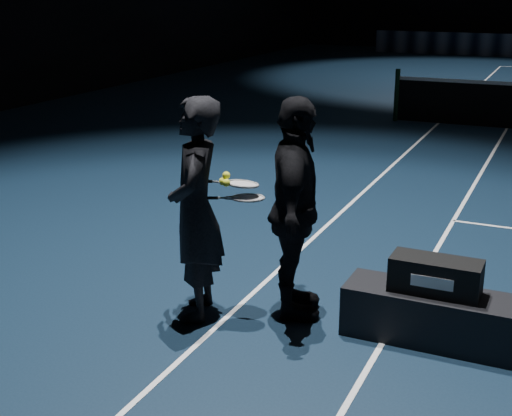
{
  "coord_description": "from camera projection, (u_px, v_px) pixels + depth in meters",
  "views": [
    {
      "loc": [
        -2.91,
        -15.07,
        2.83
      ],
      "look_at": [
        -5.27,
        -9.83,
        1.01
      ],
      "focal_mm": 50.0,
      "sensor_mm": 36.0,
      "label": 1
    }
  ],
  "objects": [
    {
      "name": "player_a",
      "position": [
        196.0,
        210.0,
        6.1
      ],
      "size": [
        0.69,
        0.83,
        1.95
      ],
      "primitive_type": "imported",
      "rotation": [
        0.0,
        0.0,
        -1.21
      ],
      "color": "black",
      "rests_on": "floor"
    },
    {
      "name": "racket_lower",
      "position": [
        248.0,
        198.0,
        6.07
      ],
      "size": [
        0.71,
        0.49,
        0.03
      ],
      "primitive_type": null,
      "rotation": [
        0.0,
        0.0,
        0.43
      ],
      "color": "black",
      "rests_on": "player_a"
    },
    {
      "name": "player_b",
      "position": [
        295.0,
        210.0,
        6.11
      ],
      "size": [
        0.83,
        1.24,
        1.95
      ],
      "primitive_type": "imported",
      "rotation": [
        0.0,
        0.0,
        1.91
      ],
      "color": "black",
      "rests_on": "floor"
    },
    {
      "name": "racket_upper",
      "position": [
        242.0,
        184.0,
        6.07
      ],
      "size": [
        0.7,
        0.52,
        0.1
      ],
      "primitive_type": null,
      "rotation": [
        0.0,
        0.1,
        0.5
      ],
      "color": "black",
      "rests_on": "player_b"
    },
    {
      "name": "bag_signature",
      "position": [
        432.0,
        283.0,
        5.61
      ],
      "size": [
        0.34,
        0.01,
        0.1
      ],
      "primitive_type": "cube",
      "rotation": [
        0.0,
        0.0,
        -0.01
      ],
      "color": "white",
      "rests_on": "racket_bag"
    },
    {
      "name": "tennis_balls",
      "position": [
        225.0,
        180.0,
        6.03
      ],
      "size": [
        0.12,
        0.1,
        0.12
      ],
      "primitive_type": null,
      "color": "gold",
      "rests_on": "racket_upper"
    },
    {
      "name": "net_post_left",
      "position": [
        397.0,
        95.0,
        15.16
      ],
      "size": [
        0.1,
        0.1,
        1.1
      ],
      "primitive_type": "cylinder",
      "color": "black",
      "rests_on": "floor"
    },
    {
      "name": "racket_bag",
      "position": [
        436.0,
        276.0,
        5.75
      ],
      "size": [
        0.72,
        0.31,
        0.29
      ],
      "primitive_type": "cube",
      "rotation": [
        0.0,
        0.0,
        -0.01
      ],
      "color": "black",
      "rests_on": "player_bench"
    },
    {
      "name": "player_bench",
      "position": [
        432.0,
        316.0,
        5.85
      ],
      "size": [
        1.45,
        0.49,
        0.43
      ],
      "primitive_type": "cube",
      "rotation": [
        0.0,
        0.0,
        -0.01
      ],
      "color": "black",
      "rests_on": "floor"
    }
  ]
}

